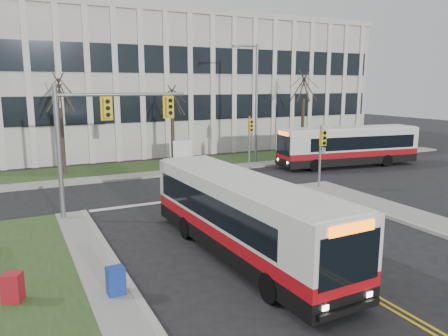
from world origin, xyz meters
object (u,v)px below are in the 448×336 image
(bus_cross, at_px, (348,147))
(directory_sign, at_px, (182,151))
(bus_main, at_px, (242,218))
(newspaper_box_blue, at_px, (116,283))
(newspaper_box_red, at_px, (13,289))
(streetlight, at_px, (255,97))

(bus_cross, bearing_deg, directory_sign, -108.42)
(directory_sign, bearing_deg, bus_main, -104.18)
(bus_cross, relative_size, newspaper_box_blue, 11.56)
(directory_sign, height_order, bus_cross, bus_cross)
(directory_sign, xyz_separation_m, bus_cross, (11.36, -5.54, 0.29))
(bus_cross, xyz_separation_m, newspaper_box_blue, (-20.66, -13.30, -0.99))
(bus_main, height_order, bus_cross, bus_cross)
(newspaper_box_blue, distance_m, newspaper_box_red, 2.84)
(newspaper_box_blue, relative_size, newspaper_box_red, 1.00)
(streetlight, bearing_deg, bus_cross, -36.01)
(directory_sign, height_order, newspaper_box_blue, directory_sign)
(bus_cross, relative_size, newspaper_box_red, 11.56)
(directory_sign, height_order, newspaper_box_red, directory_sign)
(streetlight, height_order, directory_sign, streetlight)
(bus_main, bearing_deg, bus_cross, 35.55)
(bus_main, xyz_separation_m, bus_cross, (15.82, 12.10, 0.04))
(directory_sign, xyz_separation_m, newspaper_box_red, (-12.00, -17.96, -0.70))
(newspaper_box_blue, xyz_separation_m, newspaper_box_red, (-2.70, 0.88, 0.00))
(directory_sign, relative_size, bus_cross, 0.18)
(newspaper_box_blue, bearing_deg, streetlight, 47.67)
(bus_cross, bearing_deg, streetlight, -118.45)
(streetlight, relative_size, newspaper_box_blue, 9.68)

